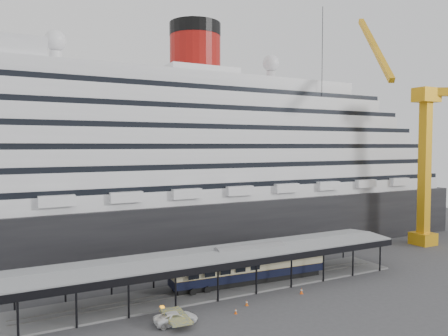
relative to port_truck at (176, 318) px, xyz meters
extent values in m
plane|color=#3B3B3E|center=(10.26, 3.19, -0.68)|extent=(200.00, 200.00, 0.00)
cube|color=black|center=(10.26, 35.19, 4.32)|extent=(130.00, 30.00, 10.00)
cylinder|color=maroon|center=(18.26, 35.19, 36.72)|extent=(10.00, 10.00, 9.00)
cylinder|color=black|center=(18.26, 35.19, 41.97)|extent=(10.10, 10.10, 2.50)
sphere|color=silver|center=(-7.74, 35.19, 37.02)|extent=(3.60, 3.60, 3.60)
sphere|color=silver|center=(36.26, 35.19, 37.02)|extent=(3.60, 3.60, 3.60)
cube|color=slate|center=(10.26, 8.19, -0.56)|extent=(56.00, 8.00, 0.24)
cube|color=slate|center=(10.26, 7.47, -0.40)|extent=(54.00, 0.08, 0.10)
cube|color=slate|center=(10.26, 8.91, -0.40)|extent=(54.00, 0.08, 0.10)
cube|color=black|center=(10.26, 3.69, 3.77)|extent=(56.00, 0.18, 0.90)
cube|color=black|center=(10.26, 12.69, 3.77)|extent=(56.00, 0.18, 0.90)
cube|color=slate|center=(10.26, 8.19, 4.50)|extent=(56.00, 9.00, 0.24)
cube|color=orange|center=(58.26, 13.19, 0.52)|extent=(4.00, 4.00, 2.40)
cube|color=orange|center=(58.26, 13.19, 14.72)|extent=(1.80, 1.80, 26.00)
cube|color=orange|center=(58.26, 13.19, 29.12)|extent=(5.00, 3.20, 2.80)
cube|color=orange|center=(49.39, 18.31, 38.52)|extent=(11.42, 18.78, 16.80)
cube|color=orange|center=(61.29, 11.44, 29.72)|extent=(6.00, 4.39, 1.60)
cylinder|color=black|center=(40.51, 23.43, 22.92)|extent=(0.12, 0.12, 47.21)
imported|color=white|center=(0.00, 0.00, 0.00)|extent=(5.04, 2.59, 1.36)
cube|color=black|center=(14.57, 8.19, -0.07)|extent=(22.58, 3.84, 0.75)
cube|color=black|center=(14.57, 8.19, 0.90)|extent=(23.68, 4.33, 1.18)
cube|color=beige|center=(14.57, 8.19, 2.18)|extent=(23.68, 4.37, 1.39)
cube|color=black|center=(14.57, 8.19, 3.09)|extent=(23.68, 4.33, 0.43)
cube|color=#DD580C|center=(9.85, 1.09, -0.67)|extent=(0.37, 0.37, 0.03)
cone|color=#DD580C|center=(9.85, 1.09, -0.31)|extent=(0.32, 0.32, 0.70)
cylinder|color=white|center=(9.85, 1.09, -0.25)|extent=(0.22, 0.22, 0.14)
cube|color=#E5550C|center=(7.34, -0.58, -0.67)|extent=(0.39, 0.39, 0.03)
cone|color=#E5550C|center=(7.34, -0.58, -0.35)|extent=(0.33, 0.33, 0.64)
cylinder|color=white|center=(7.34, -0.58, -0.28)|extent=(0.20, 0.20, 0.12)
cube|color=#F6560D|center=(18.58, 1.36, -0.66)|extent=(0.55, 0.55, 0.03)
cone|color=#F6560D|center=(18.58, 1.36, -0.26)|extent=(0.46, 0.46, 0.79)
cylinder|color=white|center=(18.58, 1.36, -0.19)|extent=(0.25, 0.25, 0.15)
camera|label=1|loc=(-17.57, -44.62, 19.25)|focal=35.00mm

